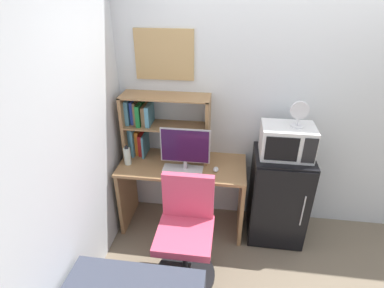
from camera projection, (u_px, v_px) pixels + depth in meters
name	position (u px, v px, depth m)	size (l,w,h in m)	color
wall_back	(324.00, 109.00, 2.87)	(6.40, 0.04, 2.60)	silver
wall_left	(20.00, 197.00, 1.70)	(0.04, 4.40, 2.60)	silver
desk	(183.00, 184.00, 3.12)	(1.25, 0.57, 0.77)	#997047
hutch_bookshelf	(153.00, 124.00, 3.02)	(0.86, 0.28, 0.66)	#997047
monitor	(185.00, 148.00, 2.81)	(0.46, 0.17, 0.43)	#B7B7BC
keyboard	(183.00, 169.00, 2.91)	(0.38, 0.14, 0.02)	silver
computer_mouse	(216.00, 169.00, 2.90)	(0.05, 0.08, 0.04)	silver
water_bottle	(127.00, 156.00, 2.98)	(0.07, 0.07, 0.20)	silver
mini_fridge	(278.00, 196.00, 3.03)	(0.54, 0.51, 0.95)	black
microwave	(287.00, 141.00, 2.74)	(0.47, 0.33, 0.30)	silver
desk_fan	(299.00, 113.00, 2.60)	(0.16, 0.11, 0.24)	silver
desk_chair	(186.00, 236.00, 2.62)	(0.54, 0.54, 0.96)	black
wall_corkboard	(164.00, 55.00, 2.80)	(0.56, 0.02, 0.46)	tan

